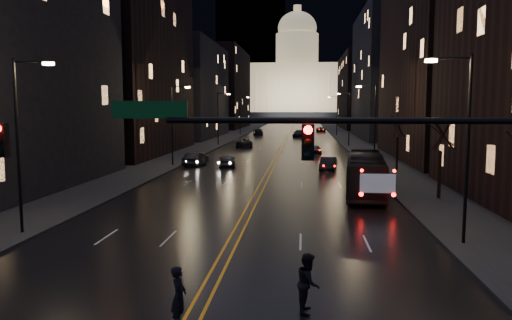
% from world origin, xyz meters
% --- Properties ---
extents(road, '(20.00, 320.00, 0.02)m').
position_xyz_m(road, '(0.00, 130.00, 0.01)').
color(road, black).
rests_on(road, ground).
extents(sidewalk_left, '(8.00, 320.00, 0.16)m').
position_xyz_m(sidewalk_left, '(-14.00, 130.00, 0.08)').
color(sidewalk_left, black).
rests_on(sidewalk_left, ground).
extents(sidewalk_right, '(8.00, 320.00, 0.16)m').
position_xyz_m(sidewalk_right, '(14.00, 130.00, 0.08)').
color(sidewalk_right, black).
rests_on(sidewalk_right, ground).
extents(center_line, '(0.62, 320.00, 0.01)m').
position_xyz_m(center_line, '(0.00, 130.00, 0.03)').
color(center_line, orange).
rests_on(center_line, road).
extents(building_left_mid, '(12.00, 30.00, 28.00)m').
position_xyz_m(building_left_mid, '(-21.00, 54.00, 14.00)').
color(building_left_mid, black).
rests_on(building_left_mid, ground).
extents(building_left_far, '(12.00, 34.00, 20.00)m').
position_xyz_m(building_left_far, '(-21.00, 92.00, 10.00)').
color(building_left_far, black).
rests_on(building_left_far, ground).
extents(building_left_dist, '(12.00, 40.00, 24.00)m').
position_xyz_m(building_left_dist, '(-21.00, 140.00, 12.00)').
color(building_left_dist, black).
rests_on(building_left_dist, ground).
extents(building_right_tall, '(12.00, 30.00, 38.00)m').
position_xyz_m(building_right_tall, '(21.00, 50.00, 19.00)').
color(building_right_tall, black).
rests_on(building_right_tall, ground).
extents(building_right_mid, '(12.00, 34.00, 26.00)m').
position_xyz_m(building_right_mid, '(21.00, 92.00, 13.00)').
color(building_right_mid, black).
rests_on(building_right_mid, ground).
extents(building_right_dist, '(12.00, 40.00, 22.00)m').
position_xyz_m(building_right_dist, '(21.00, 140.00, 11.00)').
color(building_right_dist, black).
rests_on(building_right_dist, ground).
extents(mountain_ridge, '(520.00, 60.00, 130.00)m').
position_xyz_m(mountain_ridge, '(40.00, 380.00, 65.00)').
color(mountain_ridge, black).
rests_on(mountain_ridge, ground).
extents(capitol, '(90.00, 50.00, 58.50)m').
position_xyz_m(capitol, '(0.00, 250.00, 17.15)').
color(capitol, black).
rests_on(capitol, ground).
extents(traffic_signal, '(17.29, 0.45, 7.00)m').
position_xyz_m(traffic_signal, '(5.91, -0.00, 5.10)').
color(traffic_signal, black).
rests_on(traffic_signal, ground).
extents(streetlamp_right_near, '(2.13, 0.25, 9.00)m').
position_xyz_m(streetlamp_right_near, '(10.81, 10.00, 5.08)').
color(streetlamp_right_near, black).
rests_on(streetlamp_right_near, ground).
extents(streetlamp_left_near, '(2.13, 0.25, 9.00)m').
position_xyz_m(streetlamp_left_near, '(-10.81, 10.00, 5.08)').
color(streetlamp_left_near, black).
rests_on(streetlamp_left_near, ground).
extents(streetlamp_right_mid, '(2.13, 0.25, 9.00)m').
position_xyz_m(streetlamp_right_mid, '(10.81, 40.00, 5.08)').
color(streetlamp_right_mid, black).
rests_on(streetlamp_right_mid, ground).
extents(streetlamp_left_mid, '(2.13, 0.25, 9.00)m').
position_xyz_m(streetlamp_left_mid, '(-10.81, 40.00, 5.08)').
color(streetlamp_left_mid, black).
rests_on(streetlamp_left_mid, ground).
extents(streetlamp_right_far, '(2.13, 0.25, 9.00)m').
position_xyz_m(streetlamp_right_far, '(10.81, 70.00, 5.08)').
color(streetlamp_right_far, black).
rests_on(streetlamp_right_far, ground).
extents(streetlamp_left_far, '(2.13, 0.25, 9.00)m').
position_xyz_m(streetlamp_left_far, '(-10.81, 70.00, 5.08)').
color(streetlamp_left_far, black).
rests_on(streetlamp_left_far, ground).
extents(streetlamp_right_dist, '(2.13, 0.25, 9.00)m').
position_xyz_m(streetlamp_right_dist, '(10.81, 100.00, 5.08)').
color(streetlamp_right_dist, black).
rests_on(streetlamp_right_dist, ground).
extents(streetlamp_left_dist, '(2.13, 0.25, 9.00)m').
position_xyz_m(streetlamp_left_dist, '(-10.81, 100.00, 5.08)').
color(streetlamp_left_dist, black).
rests_on(streetlamp_left_dist, ground).
extents(tree_right_mid, '(2.40, 2.40, 6.65)m').
position_xyz_m(tree_right_mid, '(13.00, 22.00, 4.53)').
color(tree_right_mid, black).
rests_on(tree_right_mid, ground).
extents(tree_right_far, '(2.40, 2.40, 6.65)m').
position_xyz_m(tree_right_far, '(13.00, 38.00, 4.53)').
color(tree_right_far, black).
rests_on(tree_right_far, ground).
extents(bus, '(3.78, 11.49, 3.14)m').
position_xyz_m(bus, '(8.07, 23.57, 1.57)').
color(bus, black).
rests_on(bus, ground).
extents(oncoming_car_a, '(2.36, 4.61, 1.50)m').
position_xyz_m(oncoming_car_a, '(-4.83, 39.76, 0.75)').
color(oncoming_car_a, black).
rests_on(oncoming_car_a, ground).
extents(oncoming_car_b, '(2.22, 4.78, 1.52)m').
position_xyz_m(oncoming_car_b, '(-8.50, 40.50, 0.76)').
color(oncoming_car_b, black).
rests_on(oncoming_car_b, ground).
extents(oncoming_car_c, '(3.38, 6.03, 1.59)m').
position_xyz_m(oncoming_car_c, '(-6.12, 66.30, 0.80)').
color(oncoming_car_c, black).
rests_on(oncoming_car_c, ground).
extents(oncoming_car_d, '(2.85, 5.74, 1.60)m').
position_xyz_m(oncoming_car_d, '(-6.93, 101.00, 0.80)').
color(oncoming_car_d, black).
rests_on(oncoming_car_d, ground).
extents(receding_car_a, '(2.05, 4.45, 1.41)m').
position_xyz_m(receding_car_a, '(6.00, 37.69, 0.71)').
color(receding_car_a, black).
rests_on(receding_car_a, ground).
extents(receding_car_b, '(1.80, 3.92, 1.30)m').
position_xyz_m(receding_car_b, '(5.12, 55.64, 0.65)').
color(receding_car_b, black).
rests_on(receding_car_b, ground).
extents(receding_car_c, '(2.80, 5.62, 1.57)m').
position_xyz_m(receding_car_c, '(2.50, 93.85, 0.79)').
color(receding_car_c, black).
rests_on(receding_car_c, ground).
extents(receding_car_d, '(2.40, 4.94, 1.35)m').
position_xyz_m(receding_car_d, '(8.06, 117.00, 0.68)').
color(receding_car_d, black).
rests_on(receding_car_d, ground).
extents(pedestrian_a, '(0.47, 0.70, 1.86)m').
position_xyz_m(pedestrian_a, '(-0.29, 0.18, 0.93)').
color(pedestrian_a, black).
rests_on(pedestrian_a, ground).
extents(pedestrian_b, '(0.59, 0.98, 1.94)m').
position_xyz_m(pedestrian_b, '(3.58, 1.65, 0.97)').
color(pedestrian_b, black).
rests_on(pedestrian_b, ground).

